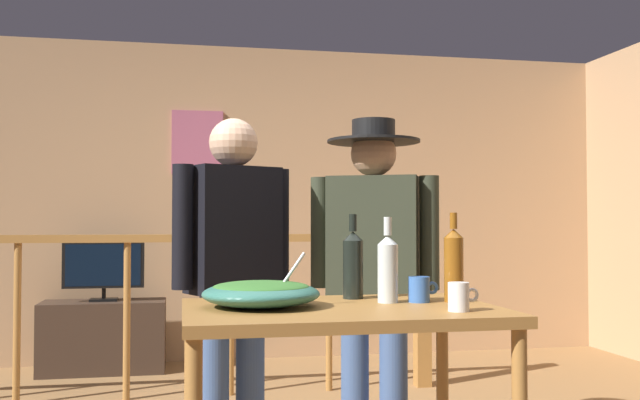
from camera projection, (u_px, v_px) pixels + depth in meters
name	position (u px, v px, depth m)	size (l,w,h in m)	color
back_wall	(250.00, 202.00, 5.86)	(6.17, 0.10, 2.55)	tan
framed_picture	(197.00, 142.00, 5.73)	(0.41, 0.03, 0.52)	#B05A74
stair_railing	(216.00, 287.00, 4.55)	(3.98, 0.10, 1.08)	#9E6B33
tv_console	(103.00, 336.00, 5.27)	(0.90, 0.40, 0.52)	#38281E
flat_screen_tv	(104.00, 266.00, 5.25)	(0.58, 0.12, 0.44)	black
serving_table	(340.00, 333.00, 2.51)	(1.11, 0.77, 0.81)	#9E6B33
salad_bowl	(261.00, 292.00, 2.50)	(0.42, 0.42, 0.21)	#337060
wine_glass	(386.00, 271.00, 2.85)	(0.07, 0.07, 0.15)	silver
wine_bottle_dark	(353.00, 263.00, 2.78)	(0.08, 0.08, 0.33)	black
wine_bottle_clear	(388.00, 267.00, 2.64)	(0.08, 0.08, 0.32)	silver
wine_bottle_amber	(454.00, 264.00, 2.66)	(0.07, 0.07, 0.34)	brown
mug_blue	(420.00, 289.00, 2.65)	(0.12, 0.08, 0.10)	#3866B2
mug_white	(459.00, 297.00, 2.38)	(0.11, 0.07, 0.10)	white
person_standing_left	(233.00, 263.00, 3.16)	(0.53, 0.36, 1.58)	#3D5684
person_standing_right	(374.00, 258.00, 3.29)	(0.56, 0.43, 1.59)	#3D5684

